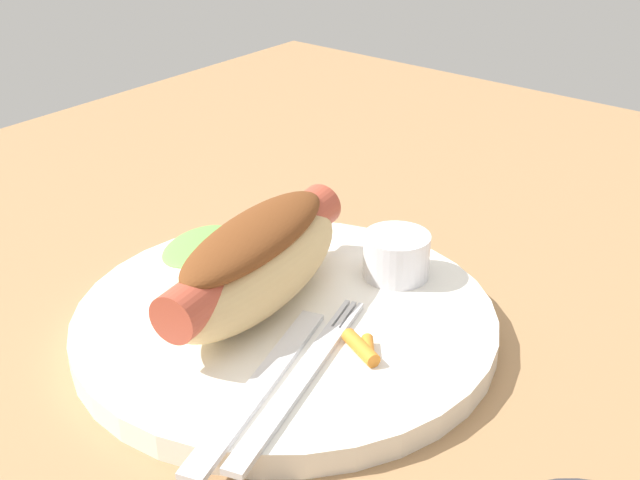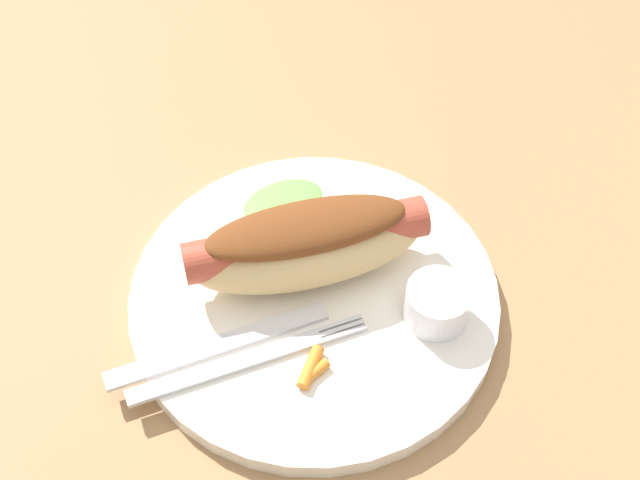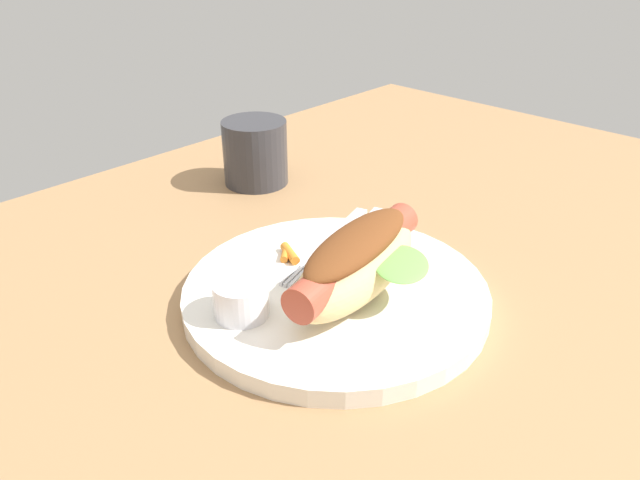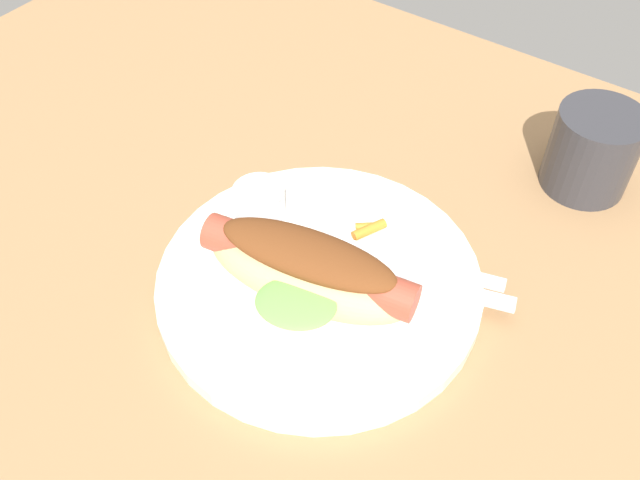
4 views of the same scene
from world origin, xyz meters
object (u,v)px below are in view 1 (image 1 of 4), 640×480
Objects in this scene: fork at (299,381)px; hot_dog at (255,260)px; plate at (285,323)px; sauce_ramekin at (396,255)px; carrot_garnish at (363,348)px; knife at (259,386)px.

hot_dog is at bearing 41.38° from fork.
plate is 4.48cm from hot_dog.
sauce_ramekin is 1.41× the size of carrot_garnish.
knife is 6.68cm from carrot_garnish.
knife is 4.92× the size of carrot_garnish.
plate is 7.53cm from fork.
hot_dog is 3.93× the size of sauce_ramekin.
knife is (15.10, 1.37, -1.32)cm from sauce_ramekin.
hot_dog is 5.54× the size of carrot_garnish.
knife is at bearing -146.84° from hot_dog.
hot_dog reaches higher than sauce_ramekin.
knife is (1.72, -1.37, -0.02)cm from fork.
fork is at bearing 11.57° from sauce_ramekin.
plate is 1.51× the size of hot_dog.
plate is 8.35× the size of carrot_garnish.
fork is (13.38, 2.74, -1.30)cm from sauce_ramekin.
fork is at bearing -132.60° from hot_dog.
fork is 2.20cm from knife.
sauce_ramekin reaches higher than knife.
sauce_ramekin is (-8.66, 4.75, -1.67)cm from hot_dog.
hot_dog is 1.13× the size of knife.
hot_dog is 9.33cm from fork.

